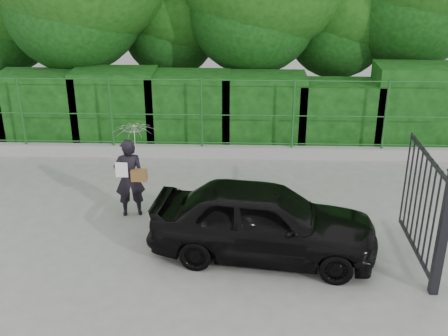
{
  "coord_description": "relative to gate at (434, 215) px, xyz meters",
  "views": [
    {
      "loc": [
        1.41,
        -8.96,
        5.61
      ],
      "look_at": [
        1.07,
        1.3,
        1.1
      ],
      "focal_mm": 45.0,
      "sensor_mm": 36.0,
      "label": 1
    }
  ],
  "objects": [
    {
      "name": "woman",
      "position": [
        -5.37,
        2.1,
        0.08
      ],
      "size": [
        0.91,
        0.85,
        1.98
      ],
      "color": "black",
      "rests_on": "ground"
    },
    {
      "name": "hedge",
      "position": [
        -4.46,
        6.22,
        -0.21
      ],
      "size": [
        14.2,
        1.2,
        2.23
      ],
      "color": "black",
      "rests_on": "ground"
    },
    {
      "name": "kerb",
      "position": [
        -4.6,
        5.22,
        -1.04
      ],
      "size": [
        14.0,
        0.25,
        0.3
      ],
      "primitive_type": "cube",
      "color": "#9E9E99",
      "rests_on": "ground"
    },
    {
      "name": "car",
      "position": [
        -2.77,
        0.63,
        -0.5
      ],
      "size": [
        4.25,
        2.19,
        1.38
      ],
      "primitive_type": "imported",
      "rotation": [
        0.0,
        0.0,
        1.43
      ],
      "color": "black",
      "rests_on": "ground"
    },
    {
      "name": "ground",
      "position": [
        -4.6,
        0.72,
        -1.19
      ],
      "size": [
        80.0,
        80.0,
        0.0
      ],
      "primitive_type": "plane",
      "color": "gray"
    },
    {
      "name": "gate",
      "position": [
        0.0,
        0.0,
        0.0
      ],
      "size": [
        0.22,
        2.33,
        2.36
      ],
      "color": "black",
      "rests_on": "ground"
    },
    {
      "name": "fence",
      "position": [
        -4.38,
        5.22,
        0.01
      ],
      "size": [
        14.13,
        0.06,
        1.8
      ],
      "color": "#1B531E",
      "rests_on": "kerb"
    }
  ]
}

